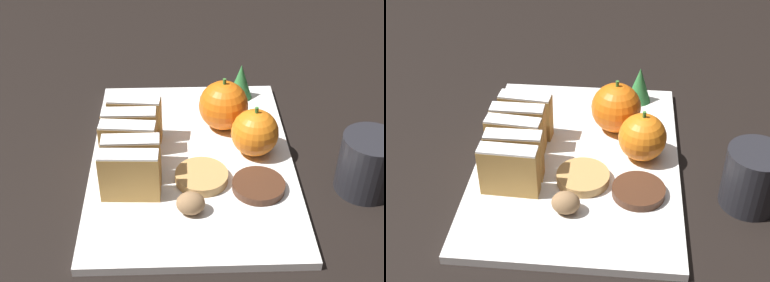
# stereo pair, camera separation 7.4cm
# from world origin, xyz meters

# --- Properties ---
(ground_plane) EXTENTS (6.00, 6.00, 0.00)m
(ground_plane) POSITION_xyz_m (0.00, 0.00, 0.00)
(ground_plane) COLOR black
(serving_platter) EXTENTS (0.28, 0.39, 0.01)m
(serving_platter) POSITION_xyz_m (0.00, 0.00, 0.01)
(serving_platter) COLOR white
(serving_platter) RESTS_ON ground_plane
(stollen_slice_front) EXTENTS (0.08, 0.03, 0.07)m
(stollen_slice_front) POSITION_xyz_m (-0.08, -0.08, 0.05)
(stollen_slice_front) COLOR #B28442
(stollen_slice_front) RESTS_ON serving_platter
(stollen_slice_second) EXTENTS (0.08, 0.02, 0.07)m
(stollen_slice_second) POSITION_xyz_m (-0.08, -0.05, 0.05)
(stollen_slice_second) COLOR #B28442
(stollen_slice_second) RESTS_ON serving_platter
(stollen_slice_third) EXTENTS (0.08, 0.03, 0.07)m
(stollen_slice_third) POSITION_xyz_m (-0.09, -0.01, 0.05)
(stollen_slice_third) COLOR #B28442
(stollen_slice_third) RESTS_ON serving_platter
(stollen_slice_fourth) EXTENTS (0.08, 0.02, 0.07)m
(stollen_slice_fourth) POSITION_xyz_m (-0.09, 0.02, 0.05)
(stollen_slice_fourth) COLOR #B28442
(stollen_slice_fourth) RESTS_ON serving_platter
(stollen_slice_fifth) EXTENTS (0.08, 0.03, 0.07)m
(stollen_slice_fifth) POSITION_xyz_m (-0.08, 0.05, 0.05)
(stollen_slice_fifth) COLOR #B28442
(stollen_slice_fifth) RESTS_ON serving_platter
(orange_near) EXTENTS (0.07, 0.07, 0.08)m
(orange_near) POSITION_xyz_m (0.05, 0.08, 0.05)
(orange_near) COLOR orange
(orange_near) RESTS_ON serving_platter
(orange_far) EXTENTS (0.07, 0.07, 0.08)m
(orange_far) POSITION_xyz_m (0.09, 0.01, 0.05)
(orange_far) COLOR orange
(orange_far) RESTS_ON serving_platter
(walnut) EXTENTS (0.04, 0.03, 0.03)m
(walnut) POSITION_xyz_m (-0.01, -0.11, 0.03)
(walnut) COLOR #8E6B47
(walnut) RESTS_ON serving_platter
(chocolate_cookie) EXTENTS (0.07, 0.07, 0.01)m
(chocolate_cookie) POSITION_xyz_m (0.08, -0.07, 0.02)
(chocolate_cookie) COLOR #472819
(chocolate_cookie) RESTS_ON serving_platter
(gingerbread_cookie) EXTENTS (0.07, 0.07, 0.01)m
(gingerbread_cookie) POSITION_xyz_m (0.01, -0.05, 0.02)
(gingerbread_cookie) COLOR tan
(gingerbread_cookie) RESTS_ON serving_platter
(evergreen_sprig) EXTENTS (0.04, 0.04, 0.06)m
(evergreen_sprig) POSITION_xyz_m (0.08, 0.16, 0.04)
(evergreen_sprig) COLOR #2D7538
(evergreen_sprig) RESTS_ON serving_platter
(coffee_mug) EXTENTS (0.11, 0.08, 0.08)m
(coffee_mug) POSITION_xyz_m (0.23, -0.06, 0.04)
(coffee_mug) COLOR #232328
(coffee_mug) RESTS_ON ground_plane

